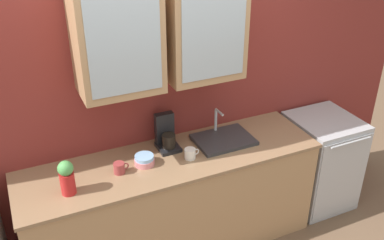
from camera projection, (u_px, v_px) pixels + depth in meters
back_wall_unit at (154, 86)px, 3.48m from camera, size 4.98×0.48×2.52m
counter at (173, 204)px, 3.67m from camera, size 2.41×0.66×0.91m
sink_faucet at (223, 139)px, 3.67m from camera, size 0.48×0.36×0.24m
bowl_stack at (144, 160)px, 3.36m from camera, size 0.16×0.16×0.08m
vase at (67, 177)px, 3.00m from camera, size 0.11×0.11×0.26m
cup_near_sink at (190, 154)px, 3.43m from camera, size 0.12×0.09×0.08m
cup_near_bowls at (119, 168)px, 3.26m from camera, size 0.12×0.08×0.09m
dishwasher at (320, 161)px, 4.22m from camera, size 0.58×0.65×0.91m
coffee_maker at (166, 136)px, 3.55m from camera, size 0.17×0.20×0.29m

